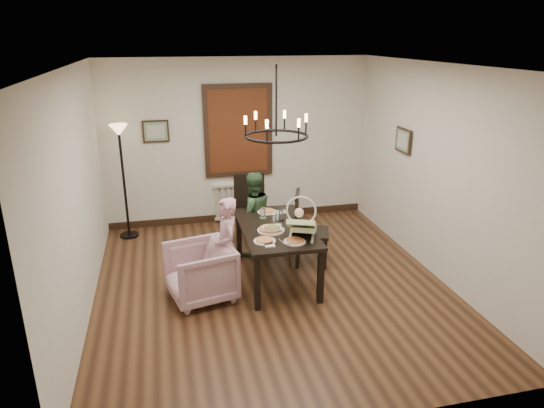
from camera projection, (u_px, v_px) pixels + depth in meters
name	position (u px, v px, depth m)	size (l,w,h in m)	color
room_shell	(265.00, 176.00, 6.27)	(4.51, 5.00, 2.81)	brown
dining_table	(276.00, 232.00, 6.38)	(0.93, 1.62, 0.75)	black
chair_far	(250.00, 210.00, 7.52)	(0.48, 0.48, 1.10)	black
chair_right	(312.00, 228.00, 6.85)	(0.47, 0.47, 1.08)	black
armchair	(200.00, 272.00, 5.98)	(0.76, 0.78, 0.71)	#C99AA3
elderly_woman	(227.00, 255.00, 6.05)	(0.38, 0.25, 1.05)	#C78C9A
seated_man	(253.00, 221.00, 7.13)	(0.52, 0.40, 1.06)	#365734
baby_bouncer	(302.00, 223.00, 5.97)	(0.40, 0.55, 0.36)	beige
salad_bowl	(272.00, 229.00, 6.17)	(0.29, 0.29, 0.07)	white
pizza_platter	(271.00, 230.00, 6.19)	(0.35, 0.35, 0.04)	tan
drinking_glass	(274.00, 220.00, 6.36)	(0.07, 0.07, 0.14)	silver
window_blinds	(238.00, 131.00, 8.13)	(1.00, 0.03, 1.40)	#582B11
radiator	(240.00, 201.00, 8.56)	(0.92, 0.12, 0.62)	silver
picture_back	(156.00, 131.00, 7.83)	(0.42, 0.03, 0.36)	black
picture_right	(403.00, 140.00, 7.15)	(0.42, 0.03, 0.36)	black
floor_lamp	(124.00, 184.00, 7.67)	(0.30, 0.30, 1.80)	black
chandelier	(276.00, 136.00, 5.95)	(0.80, 0.80, 0.04)	black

